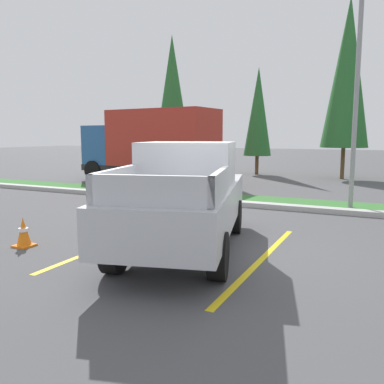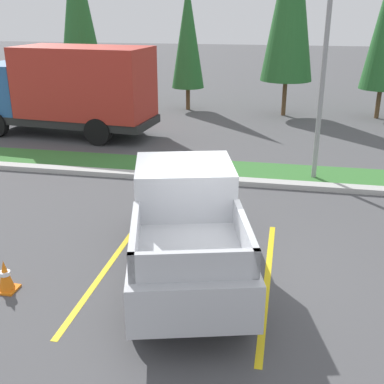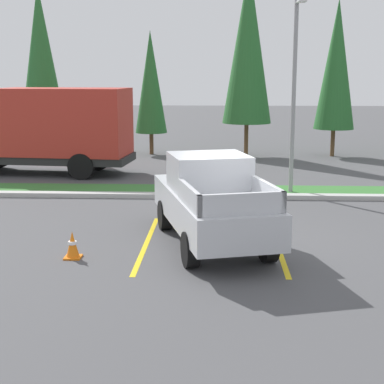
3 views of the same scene
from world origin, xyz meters
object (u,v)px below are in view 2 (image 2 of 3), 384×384
at_px(cargo_truck_distant, 70,88).
at_px(cypress_tree_leftmost, 78,6).
at_px(cypress_tree_left_inner, 188,35).
at_px(pickup_truck_main, 185,222).
at_px(traffic_cone, 5,276).
at_px(street_light, 326,51).

relative_size(cargo_truck_distant, cypress_tree_leftmost, 0.86).
bearing_deg(cypress_tree_left_inner, pickup_truck_main, -78.48).
distance_m(cypress_tree_leftmost, traffic_cone, 17.70).
xyz_separation_m(cargo_truck_distant, cypress_tree_leftmost, (-1.80, 5.42, 2.95)).
height_order(pickup_truck_main, street_light, street_light).
xyz_separation_m(pickup_truck_main, traffic_cone, (-3.01, -1.28, -0.75)).
relative_size(cypress_tree_leftmost, cypress_tree_left_inner, 1.36).
height_order(cypress_tree_leftmost, cypress_tree_left_inner, cypress_tree_leftmost).
bearing_deg(cypress_tree_leftmost, traffic_cone, -71.75).
height_order(cargo_truck_distant, street_light, street_light).
relative_size(street_light, traffic_cone, 10.42).
bearing_deg(cypress_tree_left_inner, traffic_cone, -89.51).
bearing_deg(pickup_truck_main, cypress_tree_left_inner, 101.52).
xyz_separation_m(street_light, cypress_tree_leftmost, (-10.97, 9.12, 1.13)).
relative_size(street_light, cypress_tree_left_inner, 1.04).
distance_m(street_light, cypress_tree_leftmost, 14.31).
xyz_separation_m(cypress_tree_leftmost, traffic_cone, (5.36, -16.26, -4.51)).
xyz_separation_m(cypress_tree_leftmost, cypress_tree_left_inner, (5.22, 0.49, -1.27)).
bearing_deg(street_light, cargo_truck_distant, 158.02).
xyz_separation_m(pickup_truck_main, street_light, (2.60, 5.86, 2.63)).
xyz_separation_m(pickup_truck_main, cypress_tree_left_inner, (-3.15, 15.47, 2.49)).
relative_size(street_light, cypress_tree_leftmost, 0.77).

